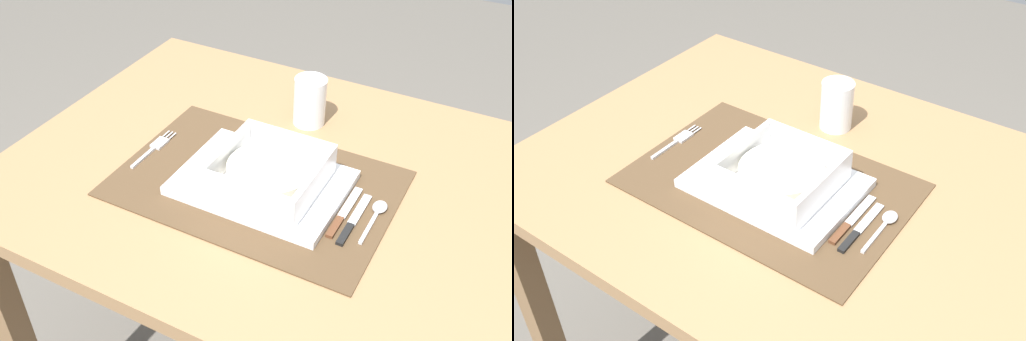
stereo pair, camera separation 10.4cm
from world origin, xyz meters
The scene contains 9 objects.
dining_table centered at (0.00, 0.00, 0.64)m, with size 0.94×0.75×0.75m.
placemat centered at (0.00, -0.05, 0.75)m, with size 0.48×0.33×0.00m, color #4C3823.
serving_plate centered at (0.01, -0.05, 0.76)m, with size 0.29×0.21×0.02m, color white.
porridge_bowl centered at (0.03, -0.06, 0.79)m, with size 0.17×0.17×0.06m.
fork centered at (-0.22, -0.05, 0.75)m, with size 0.02×0.13×0.00m.
spoon centered at (0.22, -0.03, 0.76)m, with size 0.02×0.11×0.01m.
butter_knife centered at (0.19, -0.07, 0.75)m, with size 0.01×0.13×0.01m.
bread_knife centered at (0.17, -0.06, 0.75)m, with size 0.01×0.14×0.01m.
drinking_glass centered at (0.00, 0.18, 0.79)m, with size 0.06×0.06×0.10m.
Camera 1 is at (0.39, -0.78, 1.41)m, focal length 42.06 mm.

